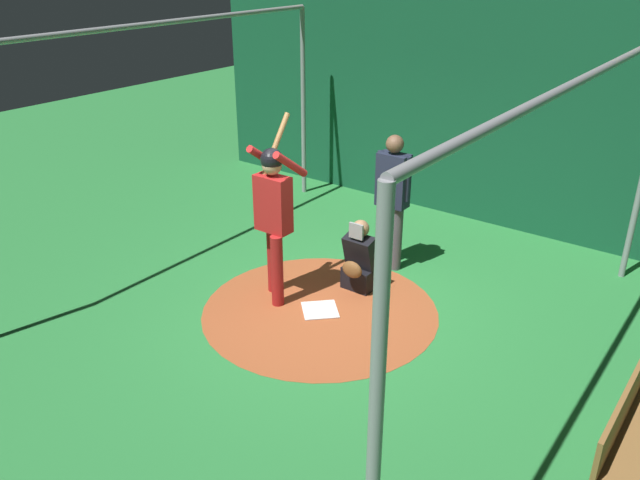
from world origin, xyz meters
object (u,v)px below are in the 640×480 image
home_plate (320,310)px  umpire (392,195)px  catcher (361,262)px  batter (274,208)px  bench (632,432)px

home_plate → umpire: (-1.52, 0.05, 1.05)m
catcher → home_plate: bearing=-4.8°
batter → bench: bearing=82.8°
home_plate → batter: batter is taller
bench → umpire: bearing=-120.6°
batter → bench: batter is taller
catcher → bench: 3.81m
batter → catcher: batter is taller
batter → umpire: (-1.57, 0.71, -0.15)m
home_plate → umpire: bearing=178.0°
home_plate → catcher: 0.86m
batter → catcher: (-0.83, 0.72, -0.83)m
home_plate → batter: bearing=-85.6°
catcher → umpire: (-0.74, -0.01, 0.69)m
home_plate → bench: (0.59, 3.63, 0.43)m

